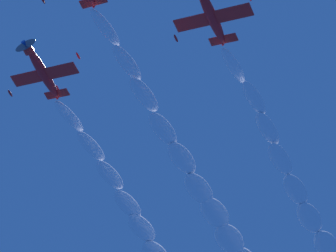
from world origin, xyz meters
TOP-DOWN VIEW (x-y plane):
  - airplane_left_wingman at (7.21, -12.83)m, footprint 7.83×8.42m
  - airplane_right_wingman at (14.11, 6.04)m, footprint 7.82×8.45m
  - smoke_trail_lead at (33.50, -12.34)m, footprint 43.60×19.90m
  - smoke_trail_left_wingman at (38.36, -25.80)m, footprint 43.74×20.55m

SIDE VIEW (x-z plane):
  - smoke_trail_left_wingman at x=38.36m, z-range 60.48..70.46m
  - smoke_trail_lead at x=33.50m, z-range 62.25..71.72m
  - airplane_left_wingman at x=7.21m, z-range 69.05..72.69m
  - airplane_right_wingman at x=14.11m, z-range 70.18..73.81m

